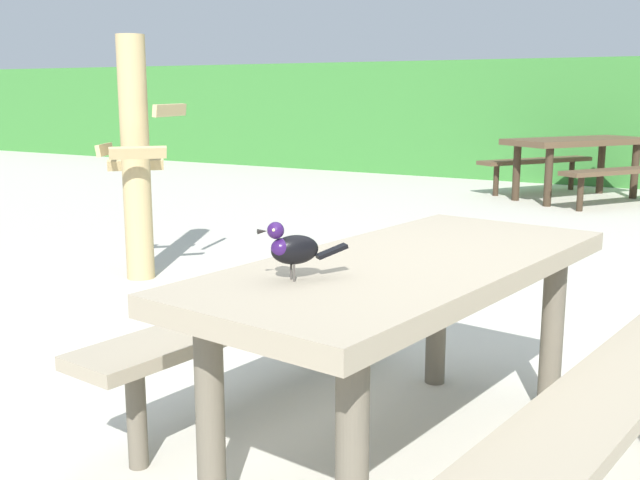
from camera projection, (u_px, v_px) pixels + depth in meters
name	position (u px, v px, depth m)	size (l,w,h in m)	color
ground_plane	(437.00, 447.00, 2.84)	(60.00, 60.00, 0.00)	beige
picnic_table_foreground	(407.00, 309.00, 2.67)	(1.88, 1.91, 0.74)	gray
bird_grackle	(292.00, 248.00, 2.30)	(0.20, 0.24, 0.18)	black
picnic_table_mid_left	(577.00, 154.00, 9.18)	(2.33, 2.34, 0.74)	brown
stalk_post_left_side	(136.00, 159.00, 5.24)	(0.68, 0.66, 1.68)	tan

